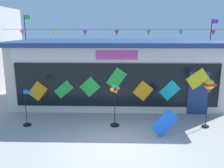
% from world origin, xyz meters
% --- Properties ---
extents(ground_plane, '(80.00, 80.00, 0.00)m').
position_xyz_m(ground_plane, '(0.00, 0.00, 0.00)').
color(ground_plane, '#9E9B99').
extents(kite_shop_building, '(10.70, 5.24, 4.58)m').
position_xyz_m(kite_shop_building, '(0.06, 5.51, 1.66)').
color(kite_shop_building, beige).
rests_on(kite_shop_building, ground_plane).
extents(wind_spinner_far_left, '(0.56, 0.32, 1.53)m').
position_xyz_m(wind_spinner_far_left, '(-3.44, 1.72, 1.02)').
color(wind_spinner_far_left, black).
rests_on(wind_spinner_far_left, ground_plane).
extents(wind_spinner_left, '(0.38, 0.37, 1.75)m').
position_xyz_m(wind_spinner_left, '(0.01, 1.77, 1.06)').
color(wind_spinner_left, black).
rests_on(wind_spinner_left, ground_plane).
extents(wind_spinner_center_left, '(0.40, 0.40, 1.96)m').
position_xyz_m(wind_spinner_center_left, '(3.65, 1.78, 1.64)').
color(wind_spinner_center_left, black).
rests_on(wind_spinner_center_left, ground_plane).
extents(display_kite_on_ground, '(1.05, 0.29, 1.05)m').
position_xyz_m(display_kite_on_ground, '(1.83, 0.88, 0.52)').
color(display_kite_on_ground, blue).
rests_on(display_kite_on_ground, ground_plane).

